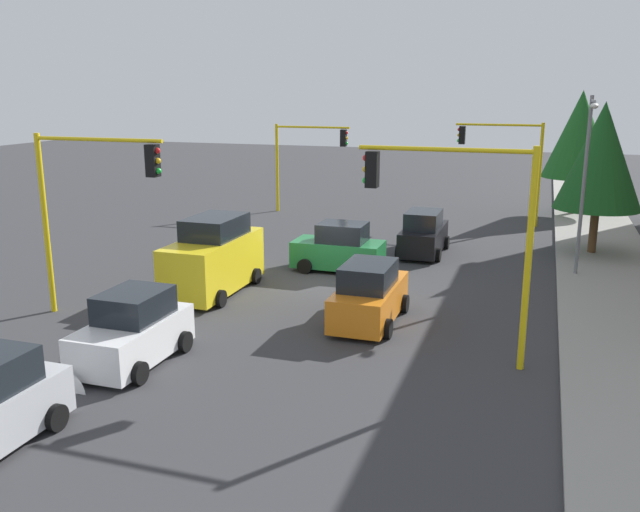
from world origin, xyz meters
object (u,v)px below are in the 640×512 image
object	(u,v)px
traffic_signal_near_right	(88,190)
car_white	(133,331)
traffic_signal_far_left	(505,153)
tree_roadside_far	(580,134)
street_lamp_curbside	(586,168)
traffic_signal_far_right	(306,150)
car_green	(339,249)
traffic_signal_near_left	(460,211)
car_orange	(369,295)
delivery_van_yellow	(214,258)
tree_roadside_mid	(601,156)
car_black	(424,234)

from	to	relation	value
traffic_signal_near_right	car_white	distance (m)	5.43
traffic_signal_far_left	tree_roadside_far	world-z (taller)	tree_roadside_far
traffic_signal_far_left	street_lamp_curbside	bearing A→B (deg)	18.76
traffic_signal_far_right	car_green	world-z (taller)	traffic_signal_far_right
traffic_signal_near_left	car_orange	size ratio (longest dim) A/B	1.44
delivery_van_yellow	car_green	world-z (taller)	delivery_van_yellow
traffic_signal_far_left	tree_roadside_far	distance (m)	5.59
street_lamp_curbside	car_orange	bearing A→B (deg)	-41.30
car_white	traffic_signal_far_right	bearing A→B (deg)	-172.14
tree_roadside_far	car_white	world-z (taller)	tree_roadside_far
tree_roadside_far	traffic_signal_near_right	bearing A→B (deg)	-32.40
tree_roadside_far	delivery_van_yellow	world-z (taller)	tree_roadside_far
car_green	car_white	distance (m)	11.15
traffic_signal_far_right	tree_roadside_far	size ratio (longest dim) A/B	0.73
tree_roadside_mid	car_black	distance (m)	8.27
street_lamp_curbside	car_green	size ratio (longest dim) A/B	1.93
traffic_signal_far_left	traffic_signal_near_left	bearing A→B (deg)	0.16
tree_roadside_mid	car_white	bearing A→B (deg)	-36.47
traffic_signal_far_left	traffic_signal_far_right	distance (m)	11.30
car_black	traffic_signal_far_right	bearing A→B (deg)	-133.80
tree_roadside_far	car_orange	bearing A→B (deg)	-17.23
car_white	delivery_van_yellow	bearing A→B (deg)	-171.88
traffic_signal_near_left	traffic_signal_far_left	xyz separation A→B (m)	(-20.00, -0.05, -0.23)
street_lamp_curbside	tree_roadside_mid	world-z (taller)	street_lamp_curbside
delivery_van_yellow	car_white	world-z (taller)	delivery_van_yellow
car_green	car_black	bearing A→B (deg)	144.72
delivery_van_yellow	car_black	distance (m)	10.32
delivery_van_yellow	car_orange	bearing A→B (deg)	77.28
tree_roadside_far	car_orange	distance (m)	23.05
traffic_signal_far_left	street_lamp_curbside	world-z (taller)	street_lamp_curbside
traffic_signal_near_left	car_black	world-z (taller)	traffic_signal_near_left
traffic_signal_far_right	car_green	bearing A→B (deg)	25.27
traffic_signal_near_right	car_white	size ratio (longest dim) A/B	1.61
tree_roadside_far	car_black	world-z (taller)	tree_roadside_far
traffic_signal_near_left	street_lamp_curbside	distance (m)	10.22
tree_roadside_mid	car_orange	distance (m)	14.21
tree_roadside_mid	car_black	world-z (taller)	tree_roadside_mid
tree_roadside_far	delivery_van_yellow	distance (m)	24.31
street_lamp_curbside	car_black	world-z (taller)	street_lamp_curbside
tree_roadside_mid	car_green	distance (m)	12.14
car_green	car_white	xyz separation A→B (m)	(10.87, -2.51, 0.00)
traffic_signal_near_right	car_orange	xyz separation A→B (m)	(-2.29, 8.50, -3.25)
traffic_signal_far_right	car_white	size ratio (longest dim) A/B	1.43
traffic_signal_near_right	car_white	world-z (taller)	traffic_signal_near_right
traffic_signal_far_left	tree_roadside_mid	world-z (taller)	tree_roadside_mid
traffic_signal_far_right	tree_roadside_mid	world-z (taller)	tree_roadside_mid
traffic_signal_far_right	street_lamp_curbside	xyz separation A→B (m)	(10.39, 14.82, 0.64)
street_lamp_curbside	tree_roadside_mid	distance (m)	4.46
car_black	car_white	xyz separation A→B (m)	(14.78, -5.27, -0.00)
traffic_signal_near_left	car_orange	xyz separation A→B (m)	(-2.29, -2.96, -3.25)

